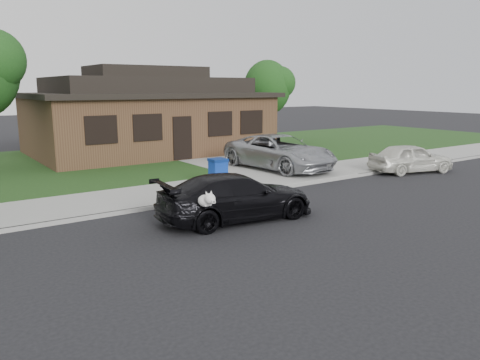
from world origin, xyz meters
TOP-DOWN VIEW (x-y plane):
  - ground at (0.00, 0.00)m, footprint 120.00×120.00m
  - sidewalk at (0.00, 5.00)m, footprint 60.00×3.00m
  - curb at (0.00, 3.50)m, footprint 60.00×0.12m
  - lawn at (0.00, 13.00)m, footprint 60.00×13.00m
  - driveway at (6.00, 10.00)m, footprint 4.50×13.00m
  - sedan at (0.42, 1.10)m, footprint 4.67×2.34m
  - minivan at (6.30, 6.29)m, footprint 2.95×5.57m
  - white_compact at (10.92, 2.91)m, footprint 3.98×2.45m
  - recycling_bin at (2.26, 4.94)m, footprint 0.63×0.66m
  - house at (4.00, 15.00)m, footprint 12.60×8.60m
  - tree_1 at (12.14, 14.40)m, footprint 3.15×3.00m

SIDE VIEW (x-z plane):
  - ground at x=0.00m, z-range 0.00..0.00m
  - sidewalk at x=0.00m, z-range 0.00..0.12m
  - curb at x=0.00m, z-range 0.00..0.12m
  - lawn at x=0.00m, z-range 0.00..0.13m
  - driveway at x=6.00m, z-range 0.00..0.14m
  - recycling_bin at x=2.26m, z-range 0.13..1.11m
  - white_compact at x=10.92m, z-range 0.00..1.27m
  - sedan at x=0.42m, z-range 0.00..1.31m
  - minivan at x=6.30m, z-range 0.14..1.63m
  - house at x=4.00m, z-range -0.19..4.46m
  - tree_1 at x=12.14m, z-range 1.09..6.34m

